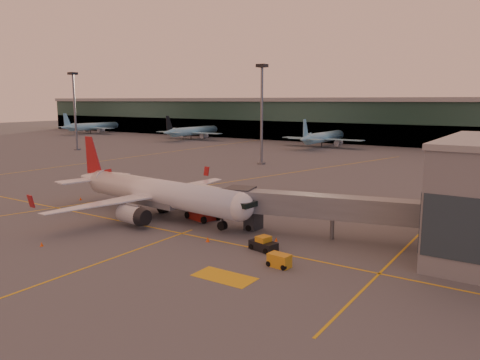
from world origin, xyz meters
The scene contains 16 objects.
ground centered at (0.00, 0.00, 0.00)m, with size 600.00×600.00×0.00m, color #4C4F54.
taxi_markings centered at (-7.32, 44.49, 0.01)m, with size 100.12×173.00×0.01m.
terminal centered at (0.00, 141.79, 8.76)m, with size 400.00×20.00×17.60m.
mast_west_far centered at (-90.00, 62.00, 14.86)m, with size 2.40×2.40×25.60m.
mast_west_near centered at (-20.00, 66.00, 14.86)m, with size 2.40×2.40×25.60m.
distant_aircraft_row centered at (10.83, 118.00, 0.00)m, with size 350.00×34.00×13.00m.
main_airplane centered at (-3.92, 9.57, 3.51)m, with size 35.76×32.28×10.79m.
jet_bridge centered at (23.06, 13.50, 3.76)m, with size 28.29×9.45×5.50m.
catering_truck centered at (2.56, 12.09, 2.68)m, with size 6.54×4.07×4.72m.
gpu_cart centered at (21.00, 1.30, 0.65)m, with size 2.42×1.59×1.34m.
pushback_tug centered at (16.96, 4.95, 0.66)m, with size 3.43×2.33×1.61m.
cone_nose centered at (16.53, 8.68, 0.23)m, with size 0.38×0.38×0.48m.
cone_tail centered at (-22.25, 10.83, 0.25)m, with size 0.41×0.41×0.52m.
cone_wing_right centered at (-5.01, -7.90, 0.24)m, with size 0.39×0.39×0.49m.
cone_wing_left centered at (-5.79, 27.58, 0.25)m, with size 0.42×0.42×0.53m.
cone_fwd centered at (9.85, 4.03, 0.28)m, with size 0.46×0.46×0.58m.
Camera 1 is at (42.57, -38.31, 16.56)m, focal length 35.00 mm.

